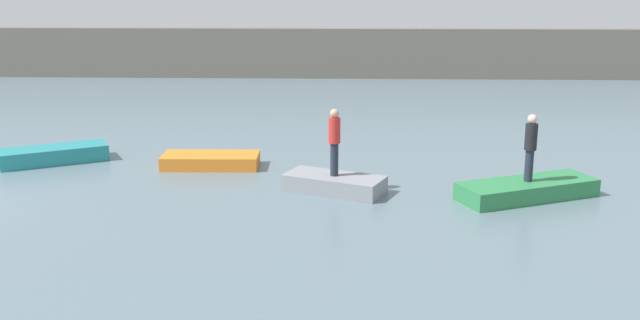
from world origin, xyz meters
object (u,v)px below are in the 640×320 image
rowboat_orange (211,161)px  person_red_shirt (334,138)px  person_dark_shirt (531,144)px  rowboat_teal (54,155)px  rowboat_green (527,189)px  rowboat_grey (334,184)px

rowboat_orange → person_red_shirt: size_ratio=1.59×
person_dark_shirt → person_red_shirt: 5.15m
person_dark_shirt → rowboat_teal: bearing=167.0°
rowboat_teal → person_red_shirt: person_red_shirt is taller
rowboat_green → person_red_shirt: 5.30m
person_red_shirt → person_dark_shirt: bearing=-4.2°
rowboat_teal → rowboat_green: rowboat_teal is taller
rowboat_orange → rowboat_grey: (3.84, -2.47, 0.03)m
rowboat_grey → person_red_shirt: 1.26m
rowboat_orange → person_dark_shirt: 9.50m
rowboat_teal → rowboat_orange: 5.07m
rowboat_orange → person_red_shirt: bearing=-33.9°
rowboat_teal → person_dark_shirt: 14.44m
rowboat_teal → rowboat_green: bearing=-41.4°
rowboat_orange → person_red_shirt: 4.74m
rowboat_green → person_red_shirt: (-5.13, 0.38, 1.26)m
rowboat_orange → person_red_shirt: person_red_shirt is taller
rowboat_orange → rowboat_green: size_ratio=0.78×
rowboat_orange → rowboat_grey: rowboat_grey is taller
rowboat_grey → rowboat_green: (5.13, -0.38, 0.00)m
rowboat_teal → rowboat_orange: (5.05, -0.39, -0.05)m
person_dark_shirt → rowboat_orange: bearing=162.4°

